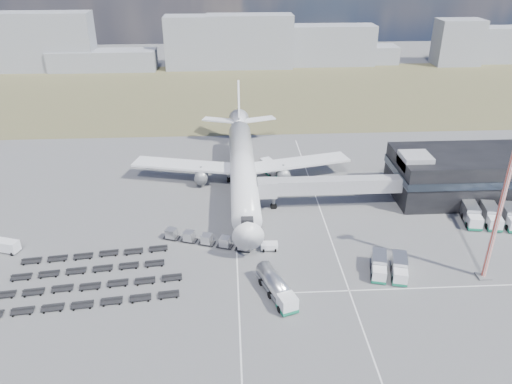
{
  "coord_description": "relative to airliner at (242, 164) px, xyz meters",
  "views": [
    {
      "loc": [
        -2.81,
        -71.97,
        50.93
      ],
      "look_at": [
        2.45,
        20.42,
        4.0
      ],
      "focal_mm": 35.0,
      "sensor_mm": 36.0,
      "label": 1
    }
  ],
  "objects": [
    {
      "name": "skyline",
      "position": [
        2.02,
        120.49,
        4.04
      ],
      "size": [
        301.11,
        22.62,
        24.15
      ],
      "color": "gray",
      "rests_on": "ground"
    },
    {
      "name": "jet_bridge",
      "position": [
        15.9,
        -11.95,
        -0.24
      ],
      "size": [
        30.3,
        3.8,
        7.05
      ],
      "color": "#939399",
      "rests_on": "ground"
    },
    {
      "name": "terminal",
      "position": [
        47.77,
        -8.41,
        -0.04
      ],
      "size": [
        30.4,
        16.4,
        11.0
      ],
      "color": "black",
      "rests_on": "ground"
    },
    {
      "name": "catering_truck",
      "position": [
        6.84,
        5.72,
        -3.81
      ],
      "size": [
        4.85,
        6.84,
        2.9
      ],
      "rotation": [
        0.0,
        0.0,
        0.4
      ],
      "color": "white",
      "rests_on": "ground"
    },
    {
      "name": "fuel_tanker",
      "position": [
        4.05,
        -40.95,
        -3.56
      ],
      "size": [
        6.08,
        10.98,
        3.46
      ],
      "rotation": [
        0.0,
        0.0,
        0.34
      ],
      "color": "white",
      "rests_on": "ground"
    },
    {
      "name": "utility_van",
      "position": [
        -43.69,
        -25.6,
        -4.13
      ],
      "size": [
        4.78,
        3.26,
        2.33
      ],
      "primitive_type": "cube",
      "rotation": [
        0.0,
        0.0,
        -0.32
      ],
      "color": "white",
      "rests_on": "ground"
    },
    {
      "name": "service_trucks_far",
      "position": [
        50.87,
        -20.94,
        -3.6
      ],
      "size": [
        15.19,
        10.14,
        3.12
      ],
      "rotation": [
        0.0,
        0.0,
        -0.18
      ],
      "color": "white",
      "rests_on": "ground"
    },
    {
      "name": "baggage_dollies",
      "position": [
        -27.07,
        -35.2,
        -4.89
      ],
      "size": [
        31.44,
        18.91,
        0.79
      ],
      "rotation": [
        0.0,
        0.0,
        0.12
      ],
      "color": "black",
      "rests_on": "ground"
    },
    {
      "name": "airliner",
      "position": [
        0.0,
        0.0,
        0.0
      ],
      "size": [
        51.59,
        64.53,
        17.62
      ],
      "color": "white",
      "rests_on": "ground"
    },
    {
      "name": "grass_strip",
      "position": [
        0.0,
        77.62,
        -5.29
      ],
      "size": [
        420.0,
        90.0,
        0.01
      ],
      "primitive_type": "cube",
      "color": "brown",
      "rests_on": "ground"
    },
    {
      "name": "lane_markings",
      "position": [
        9.77,
        -29.38,
        -5.29
      ],
      "size": [
        47.12,
        110.0,
        0.01
      ],
      "color": "silver",
      "rests_on": "ground"
    },
    {
      "name": "ground",
      "position": [
        0.0,
        -32.38,
        -5.29
      ],
      "size": [
        420.0,
        420.0,
        0.0
      ],
      "primitive_type": "plane",
      "color": "#565659",
      "rests_on": "ground"
    },
    {
      "name": "uld_row",
      "position": [
        -7.51,
        -25.19,
        -4.16
      ],
      "size": [
        16.87,
        7.35,
        1.89
      ],
      "rotation": [
        0.0,
        0.0,
        -0.33
      ],
      "color": "black",
      "rests_on": "ground"
    },
    {
      "name": "service_trucks_near",
      "position": [
        23.67,
        -36.25,
        -3.78
      ],
      "size": [
        7.33,
        8.15,
        2.79
      ],
      "rotation": [
        0.0,
        0.0,
        -0.26
      ],
      "color": "white",
      "rests_on": "ground"
    },
    {
      "name": "floodlight_mast",
      "position": [
        39.44,
        -37.99,
        8.74
      ],
      "size": [
        2.67,
        2.16,
        27.99
      ],
      "rotation": [
        0.0,
        0.0,
        0.31
      ],
      "color": "red",
      "rests_on": "ground"
    },
    {
      "name": "pushback_tug",
      "position": [
        4.0,
        -27.63,
        -4.58
      ],
      "size": [
        3.12,
        1.79,
        1.41
      ],
      "primitive_type": "cube",
      "rotation": [
        0.0,
        0.0,
        -0.02
      ],
      "color": "white",
      "rests_on": "ground"
    }
  ]
}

